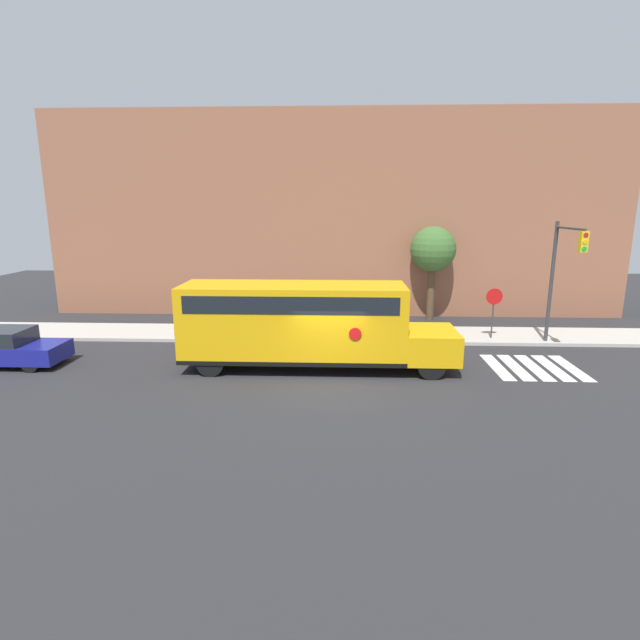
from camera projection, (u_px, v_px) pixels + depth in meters
The scene contains 9 objects.
ground_plane at pixel (329, 382), 17.61m from camera, with size 60.00×60.00×0.00m, color #28282B.
sidewalk_strip at pixel (332, 334), 23.92m from camera, with size 44.00×3.00×0.15m.
building_backdrop at pixel (335, 215), 29.02m from camera, with size 32.00×4.00×11.15m.
crosswalk_stripes at pixel (534, 367), 19.24m from camera, with size 3.30×3.20×0.01m.
school_bus at pixel (303, 321), 18.79m from camera, with size 10.29×2.57×3.23m.
parked_car at pixel (0, 347), 19.37m from camera, with size 4.74×1.81×1.45m.
stop_sign at pixel (494, 306), 22.60m from camera, with size 0.74×0.10×2.46m.
traffic_light at pixel (562, 267), 20.89m from camera, with size 0.28×2.72×5.45m.
tree_near_sidewalk at pixel (433, 251), 26.44m from camera, with size 2.41×2.41×5.05m.
Camera 1 is at (0.38, -16.67, 6.10)m, focal length 28.00 mm.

